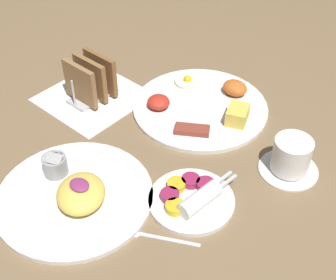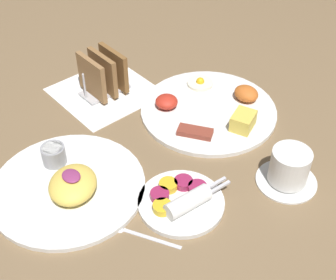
# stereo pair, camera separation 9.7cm
# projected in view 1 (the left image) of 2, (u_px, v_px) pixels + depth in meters

# --- Properties ---
(ground_plane) EXTENTS (3.00, 3.00, 0.00)m
(ground_plane) POSITION_uv_depth(u_px,v_px,m) (132.00, 156.00, 0.98)
(ground_plane) COLOR brown
(napkin_flat) EXTENTS (0.22, 0.22, 0.00)m
(napkin_flat) POSITION_uv_depth(u_px,v_px,m) (93.00, 97.00, 1.13)
(napkin_flat) COLOR white
(napkin_flat) RESTS_ON ground_plane
(plate_breakfast) EXTENTS (0.31, 0.31, 0.05)m
(plate_breakfast) POSITION_uv_depth(u_px,v_px,m) (202.00, 106.00, 1.09)
(plate_breakfast) COLOR white
(plate_breakfast) RESTS_ON ground_plane
(plate_condiments) EXTENTS (0.16, 0.17, 0.04)m
(plate_condiments) POSITION_uv_depth(u_px,v_px,m) (192.00, 198.00, 0.87)
(plate_condiments) COLOR white
(plate_condiments) RESTS_ON ground_plane
(plate_foreground) EXTENTS (0.30, 0.30, 0.06)m
(plate_foreground) POSITION_uv_depth(u_px,v_px,m) (74.00, 192.00, 0.88)
(plate_foreground) COLOR white
(plate_foreground) RESTS_ON ground_plane
(toast_rack) EXTENTS (0.10, 0.12, 0.10)m
(toast_rack) POSITION_uv_depth(u_px,v_px,m) (91.00, 80.00, 1.10)
(toast_rack) COLOR #B7B7BC
(toast_rack) RESTS_ON ground_plane
(coffee_cup) EXTENTS (0.12, 0.12, 0.08)m
(coffee_cup) POSITION_uv_depth(u_px,v_px,m) (291.00, 157.00, 0.92)
(coffee_cup) COLOR white
(coffee_cup) RESTS_ON ground_plane
(teaspoon) EXTENTS (0.12, 0.07, 0.01)m
(teaspoon) POSITION_uv_depth(u_px,v_px,m) (152.00, 235.00, 0.82)
(teaspoon) COLOR silver
(teaspoon) RESTS_ON ground_plane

